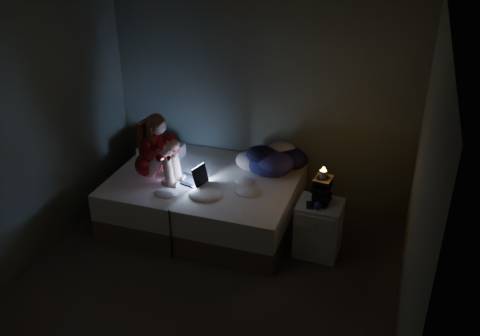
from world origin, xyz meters
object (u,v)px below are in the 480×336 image
at_px(bed, 205,199).
at_px(laptop, 190,172).
at_px(woman, 148,146).
at_px(phone, 310,205).
at_px(nightstand, 318,228).
at_px(candle, 323,173).

distance_m(bed, laptop, 0.43).
bearing_deg(bed, woman, -162.77).
bearing_deg(bed, phone, -12.53).
relative_size(woman, nightstand, 1.31).
xyz_separation_m(laptop, nightstand, (1.45, -0.08, -0.38)).
bearing_deg(woman, nightstand, 4.17).
height_order(bed, woman, woman).
bearing_deg(laptop, nightstand, 11.87).
height_order(nightstand, candle, candle).
height_order(woman, nightstand, woman).
bearing_deg(candle, nightstand, -88.26).
bearing_deg(phone, woman, 162.60).
bearing_deg(candle, bed, 172.80).
relative_size(bed, phone, 14.41).
bearing_deg(bed, candle, -7.20).
relative_size(bed, laptop, 6.10).
xyz_separation_m(nightstand, candle, (-0.00, 0.03, 0.63)).
height_order(laptop, nightstand, laptop).
xyz_separation_m(candle, phone, (-0.09, -0.11, -0.33)).
bearing_deg(woman, bed, 22.16).
relative_size(candle, phone, 0.57).
xyz_separation_m(woman, candle, (1.91, 0.01, -0.02)).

